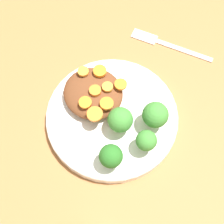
% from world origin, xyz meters
% --- Properties ---
extents(ground_plane, '(4.00, 4.00, 0.00)m').
position_xyz_m(ground_plane, '(0.00, 0.00, 0.00)').
color(ground_plane, '#9E6638').
extents(plate, '(0.24, 0.24, 0.02)m').
position_xyz_m(plate, '(0.00, 0.00, 0.01)').
color(plate, white).
rests_on(plate, ground_plane).
extents(stew_mound, '(0.11, 0.11, 0.03)m').
position_xyz_m(stew_mound, '(-0.01, -0.05, 0.04)').
color(stew_mound, brown).
rests_on(stew_mound, plate).
extents(broccoli_floret_0, '(0.04, 0.04, 0.05)m').
position_xyz_m(broccoli_floret_0, '(0.02, 0.08, 0.05)').
color(broccoli_floret_0, '#759E51').
rests_on(broccoli_floret_0, plate).
extents(broccoli_floret_1, '(0.04, 0.04, 0.06)m').
position_xyz_m(broccoli_floret_1, '(0.01, 0.03, 0.05)').
color(broccoli_floret_1, '#759E51').
rests_on(broccoli_floret_1, plate).
extents(broccoli_floret_2, '(0.05, 0.05, 0.06)m').
position_xyz_m(broccoli_floret_2, '(-0.03, 0.07, 0.06)').
color(broccoli_floret_2, '#759E51').
rests_on(broccoli_floret_2, plate).
extents(broccoli_floret_3, '(0.04, 0.04, 0.05)m').
position_xyz_m(broccoli_floret_3, '(0.07, 0.05, 0.05)').
color(broccoli_floret_3, '#759E51').
rests_on(broccoli_floret_3, plate).
extents(carrot_slice_0, '(0.02, 0.02, 0.01)m').
position_xyz_m(carrot_slice_0, '(-0.03, -0.03, 0.06)').
color(carrot_slice_0, orange).
rests_on(carrot_slice_0, stew_mound).
extents(carrot_slice_1, '(0.03, 0.03, 0.01)m').
position_xyz_m(carrot_slice_1, '(0.03, -0.02, 0.06)').
color(carrot_slice_1, orange).
rests_on(carrot_slice_1, stew_mound).
extents(carrot_slice_2, '(0.02, 0.02, 0.01)m').
position_xyz_m(carrot_slice_2, '(-0.05, -0.06, 0.06)').
color(carrot_slice_2, orange).
rests_on(carrot_slice_2, stew_mound).
extents(carrot_slice_3, '(0.02, 0.02, 0.00)m').
position_xyz_m(carrot_slice_3, '(-0.03, -0.08, 0.06)').
color(carrot_slice_3, orange).
rests_on(carrot_slice_3, stew_mound).
extents(carrot_slice_4, '(0.02, 0.02, 0.01)m').
position_xyz_m(carrot_slice_4, '(-0.01, -0.04, 0.06)').
color(carrot_slice_4, orange).
rests_on(carrot_slice_4, stew_mound).
extents(carrot_slice_5, '(0.02, 0.02, 0.00)m').
position_xyz_m(carrot_slice_5, '(0.02, -0.04, 0.06)').
color(carrot_slice_5, orange).
rests_on(carrot_slice_5, stew_mound).
extents(carrot_slice_6, '(0.02, 0.02, 0.00)m').
position_xyz_m(carrot_slice_6, '(-0.05, -0.01, 0.06)').
color(carrot_slice_6, orange).
rests_on(carrot_slice_6, stew_mound).
extents(carrot_slice_7, '(0.02, 0.02, 0.01)m').
position_xyz_m(carrot_slice_7, '(-0.00, -0.01, 0.06)').
color(carrot_slice_7, orange).
rests_on(carrot_slice_7, stew_mound).
extents(fork, '(0.05, 0.18, 0.01)m').
position_xyz_m(fork, '(-0.21, -0.01, 0.00)').
color(fork, silver).
rests_on(fork, ground_plane).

